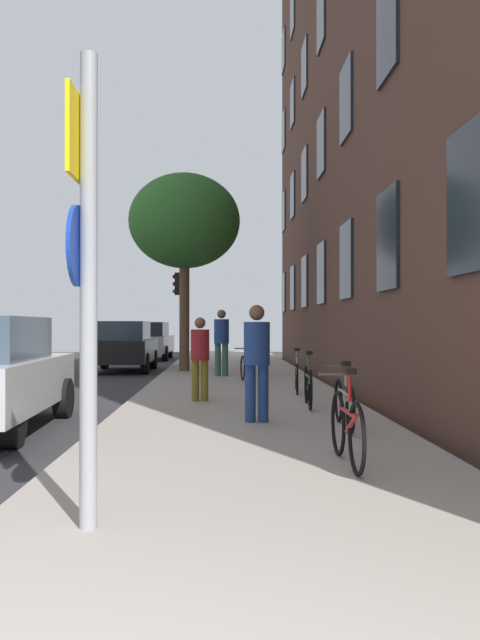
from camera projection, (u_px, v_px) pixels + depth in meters
ground_plane at (95, 386)px, 16.54m from camera, size 41.80×41.80×0.00m
road_asphalt at (9, 386)px, 16.48m from camera, size 7.00×38.00×0.01m
sidewalk at (236, 383)px, 16.65m from camera, size 4.20×38.00×0.12m
building_facade at (343, 10)px, 16.29m from camera, size 0.56×27.00×18.30m
sign_post at (85, 260)px, 4.62m from camera, size 0.16×0.60×3.27m
traffic_light at (180, 300)px, 24.04m from camera, size 0.43×0.24×3.32m
tree_near at (184, 222)px, 20.40m from camera, size 3.38×3.38×6.00m
bicycle_0 at (347, 427)px, 6.67m from camera, size 0.42×1.64×0.98m
bicycle_1 at (344, 402)px, 9.08m from camera, size 0.42×1.71×0.91m
bicycle_2 at (308, 385)px, 11.48m from camera, size 0.42×1.73×0.96m
bicycle_3 at (297, 375)px, 13.88m from camera, size 0.42×1.65×0.92m
bicycle_4 at (246, 368)px, 16.25m from camera, size 0.42×1.69×0.92m
bicycle_5 at (258, 361)px, 18.66m from camera, size 0.55×1.73×0.98m
pedestrian_0 at (257, 355)px, 9.64m from camera, size 0.51×0.51×1.68m
pedestrian_1 at (200, 353)px, 12.30m from camera, size 0.44×0.44×1.53m
pedestrian_2 at (222, 338)px, 18.29m from camera, size 0.41×0.41×1.81m
car_1 at (123, 346)px, 21.68m from camera, size 1.89×4.03×1.62m
car_2 at (149, 340)px, 29.00m from camera, size 1.92×4.20×1.62m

